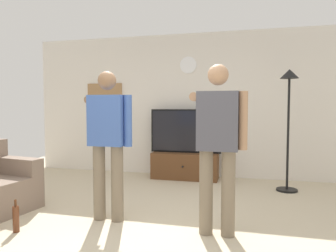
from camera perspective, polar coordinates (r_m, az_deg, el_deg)
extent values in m
plane|color=beige|center=(3.42, -4.99, -19.09)|extent=(8.40, 8.40, 0.00)
cube|color=silver|center=(6.02, 4.22, 3.81)|extent=(6.40, 0.10, 2.70)
cube|color=brown|center=(5.79, 3.12, -7.24)|extent=(1.20, 0.43, 0.48)
sphere|color=black|center=(5.56, 2.66, -7.43)|extent=(0.04, 0.04, 0.04)
cube|color=black|center=(5.75, 3.23, -0.91)|extent=(1.30, 0.06, 0.80)
cube|color=black|center=(5.72, 3.17, -0.93)|extent=(1.24, 0.01, 0.74)
cylinder|color=white|center=(6.02, 3.72, 11.03)|extent=(0.31, 0.03, 0.31)
cube|color=#997047|center=(6.52, -11.44, 4.91)|extent=(0.75, 0.04, 0.62)
cylinder|color=black|center=(5.33, 20.84, -10.83)|extent=(0.32, 0.32, 0.03)
cylinder|color=black|center=(5.19, 21.04, -1.41)|extent=(0.04, 0.04, 1.72)
cone|color=black|center=(5.20, 21.27, 8.87)|extent=(0.28, 0.28, 0.14)
cylinder|color=#7A6B56|center=(3.78, -12.42, -9.99)|extent=(0.14, 0.14, 0.87)
cylinder|color=#7A6B56|center=(3.69, -9.24, -10.30)|extent=(0.14, 0.14, 0.87)
cube|color=#3F60AD|center=(3.64, -10.98, 1.00)|extent=(0.41, 0.22, 0.58)
sphere|color=#8C6647|center=(3.65, -11.06, 8.13)|extent=(0.21, 0.21, 0.21)
cylinder|color=#8C6647|center=(4.00, -12.50, 4.61)|extent=(0.09, 0.58, 0.09)
cube|color=white|center=(4.29, -10.57, 4.54)|extent=(0.04, 0.12, 0.04)
cylinder|color=#3F60AD|center=(3.54, -7.31, 0.94)|extent=(0.09, 0.09, 0.58)
cylinder|color=#7A6B56|center=(3.31, 6.95, -11.87)|extent=(0.14, 0.14, 0.87)
cylinder|color=#7A6B56|center=(3.29, 10.91, -12.00)|extent=(0.14, 0.14, 0.87)
cube|color=#4C4C56|center=(3.18, 9.04, 0.90)|extent=(0.41, 0.22, 0.59)
sphere|color=tan|center=(3.20, 9.12, 9.21)|extent=(0.21, 0.21, 0.21)
cylinder|color=tan|center=(3.50, 5.43, 5.20)|extent=(0.09, 0.58, 0.09)
cube|color=white|center=(3.82, 6.17, 5.05)|extent=(0.04, 0.12, 0.04)
cylinder|color=tan|center=(3.17, 13.53, 0.97)|extent=(0.09, 0.09, 0.58)
cube|color=#7F6B5B|center=(4.69, -26.25, -6.48)|extent=(0.87, 0.32, 0.22)
cylinder|color=#592D19|center=(3.77, -25.98, -15.03)|extent=(0.07, 0.07, 0.27)
cylinder|color=#4C2814|center=(3.72, -26.05, -12.51)|extent=(0.02, 0.02, 0.07)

